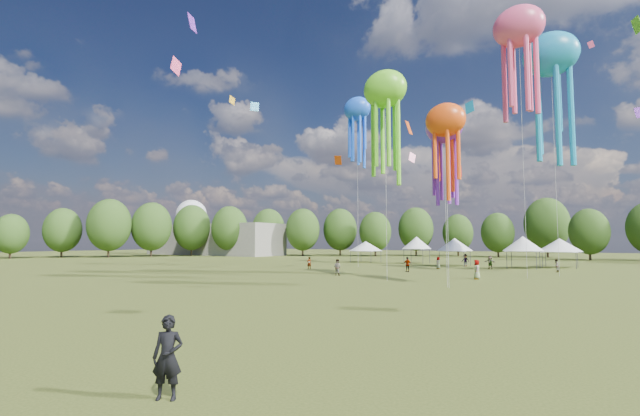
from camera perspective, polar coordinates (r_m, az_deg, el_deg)
The scene contains 10 objects.
ground at distance 18.87m, azimuth -23.74°, elevation -15.35°, with size 300.00×300.00×0.00m, color #384416.
observer_main at distance 11.48m, azimuth -19.32°, elevation -17.94°, with size 0.71×0.47×1.96m, color black.
spectator_near at distance 47.37m, azimuth 2.28°, elevation -7.77°, with size 0.85×0.66×1.74m, color gray.
spectators_far at distance 58.49m, azimuth 18.19°, elevation -6.90°, with size 28.38×22.19×1.87m.
festival_tents at distance 69.29m, azimuth 18.05°, elevation -4.58°, with size 35.28×10.18×4.43m.
show_kites at distance 51.30m, azimuth 19.72°, elevation 14.22°, with size 30.72×23.98×28.17m.
small_kites at distance 59.59m, azimuth 15.49°, elevation 20.50°, with size 70.79×47.22×45.33m.
treeline at distance 75.33m, azimuth 18.17°, elevation -1.95°, with size 201.57×95.24×13.43m.
hangar at distance 120.02m, azimuth -13.77°, elevation -4.06°, with size 40.00×12.00×8.00m, color gray.
radome at distance 136.09m, azimuth -16.50°, elevation -1.50°, with size 9.00×9.00×16.00m.
Camera 1 is at (15.40, -10.26, 3.73)m, focal length 24.45 mm.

